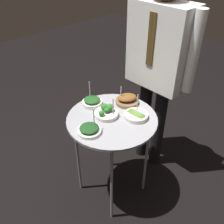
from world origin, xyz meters
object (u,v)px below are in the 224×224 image
at_px(bowl_roast_mid_left, 127,100).
at_px(bowl_spinach_front_center, 89,130).
at_px(serving_cart, 112,125).
at_px(waiter_figure, 159,56).
at_px(bowl_broccoli_back_right, 106,112).
at_px(bowl_spinach_mid_right, 92,101).
at_px(bowl_asparagus_center, 136,115).

distance_m(bowl_roast_mid_left, bowl_spinach_front_center, 0.42).
height_order(serving_cart, waiter_figure, waiter_figure).
height_order(bowl_broccoli_back_right, waiter_figure, waiter_figure).
height_order(bowl_spinach_front_center, bowl_spinach_mid_right, bowl_spinach_mid_right).
relative_size(serving_cart, bowl_broccoli_back_right, 4.58).
distance_m(bowl_asparagus_center, waiter_figure, 0.49).
relative_size(bowl_asparagus_center, bowl_spinach_mid_right, 0.98).
distance_m(bowl_asparagus_center, bowl_spinach_front_center, 0.35).
distance_m(bowl_broccoli_back_right, bowl_roast_mid_left, 0.21).
bearing_deg(bowl_spinach_front_center, bowl_asparagus_center, 72.79).
height_order(bowl_spinach_front_center, waiter_figure, waiter_figure).
bearing_deg(serving_cart, bowl_roast_mid_left, 104.26).
relative_size(serving_cart, bowl_roast_mid_left, 4.32).
height_order(serving_cart, bowl_broccoli_back_right, bowl_broccoli_back_right).
bearing_deg(bowl_spinach_front_center, serving_cart, 91.91).
xyz_separation_m(serving_cart, waiter_figure, (-0.02, 0.51, 0.35)).
height_order(bowl_roast_mid_left, bowl_spinach_mid_right, bowl_spinach_mid_right).
distance_m(bowl_roast_mid_left, waiter_figure, 0.40).
distance_m(bowl_broccoli_back_right, bowl_asparagus_center, 0.20).
bearing_deg(bowl_spinach_front_center, bowl_roast_mid_left, 98.19).
height_order(bowl_asparagus_center, bowl_spinach_front_center, bowl_spinach_front_center).
bearing_deg(bowl_roast_mid_left, waiter_figure, 84.62).
bearing_deg(serving_cart, bowl_spinach_mid_right, 176.85).
bearing_deg(waiter_figure, bowl_roast_mid_left, -95.38).
bearing_deg(bowl_asparagus_center, bowl_spinach_front_center, -107.21).
xyz_separation_m(serving_cart, bowl_asparagus_center, (0.11, 0.12, 0.08)).
bearing_deg(bowl_broccoli_back_right, bowl_roast_mid_left, 91.43).
height_order(bowl_spinach_mid_right, waiter_figure, waiter_figure).
relative_size(bowl_asparagus_center, bowl_roast_mid_left, 0.94).
relative_size(bowl_spinach_front_center, waiter_figure, 0.10).
bearing_deg(waiter_figure, bowl_broccoli_back_right, -92.55).
distance_m(serving_cart, bowl_spinach_front_center, 0.22).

